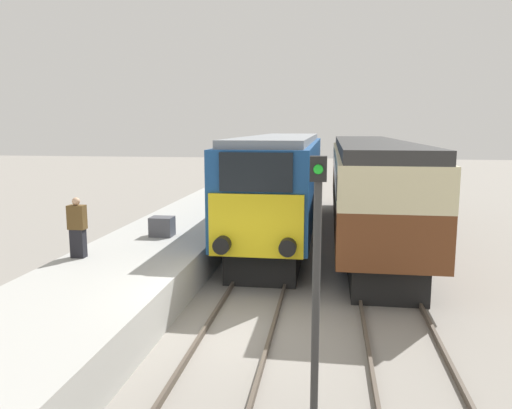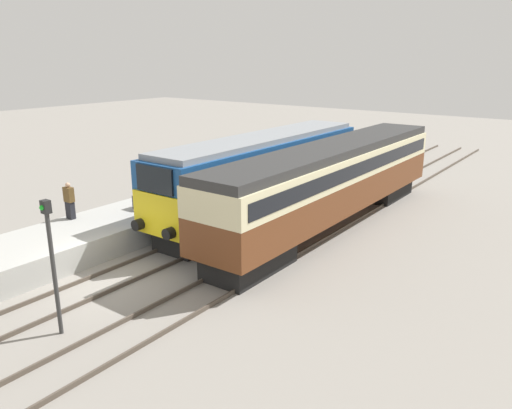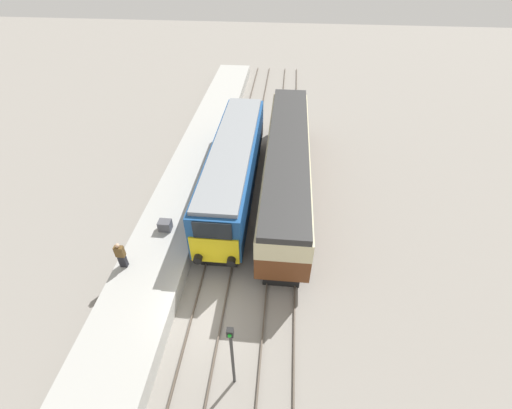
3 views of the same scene
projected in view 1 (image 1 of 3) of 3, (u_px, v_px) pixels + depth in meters
The scene contains 9 objects.
ground_plane at pixel (239, 333), 10.69m from camera, with size 120.00×120.00×0.00m, color gray.
platform_left at pixel (191, 230), 18.91m from camera, with size 3.50×50.00×1.00m.
rails_near_track at pixel (267, 266), 15.57m from camera, with size 1.51×60.00×0.14m.
rails_far_track at pixel (379, 270), 15.08m from camera, with size 1.50×60.00×0.14m.
locomotive at pixel (282, 182), 19.57m from camera, with size 2.70×14.26×4.02m.
passenger_carriage at pixel (369, 179), 19.77m from camera, with size 2.75×17.01×3.84m.
person_on_platform at pixel (77, 228), 12.86m from camera, with size 0.44×0.26×1.58m.
signal_post at pixel (317, 266), 7.31m from camera, with size 0.24×0.28×3.96m.
luggage_crate at pixel (162, 226), 15.48m from camera, with size 0.70×0.56×0.60m.
Camera 1 is at (1.86, -9.98, 4.37)m, focal length 35.00 mm.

